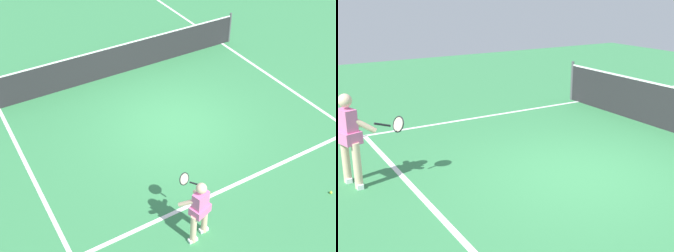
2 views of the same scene
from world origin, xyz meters
TOP-DOWN VIEW (x-y plane):
  - ground_plane at (0.00, 0.00)m, footprint 28.32×28.32m
  - service_line_marking at (0.00, -2.76)m, footprint 8.14×0.10m
  - sideline_left_marking at (-4.07, 0.00)m, footprint 0.10×19.78m
  - sideline_right_marking at (4.07, 0.00)m, footprint 0.10×19.78m
  - court_net at (0.00, 3.28)m, footprint 8.82×0.08m
  - tennis_player at (-1.57, -3.53)m, footprint 0.65×1.08m
  - tennis_ball_far at (1.78, -4.13)m, footprint 0.07×0.07m

SIDE VIEW (x-z plane):
  - ground_plane at x=0.00m, z-range 0.00..0.00m
  - service_line_marking at x=0.00m, z-range 0.00..0.01m
  - sideline_left_marking at x=-4.07m, z-range 0.00..0.01m
  - sideline_right_marking at x=4.07m, z-range 0.00..0.01m
  - tennis_ball_far at x=1.78m, z-range 0.00..0.07m
  - court_net at x=0.00m, z-range -0.03..1.08m
  - tennis_player at x=-1.57m, z-range 0.07..1.62m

